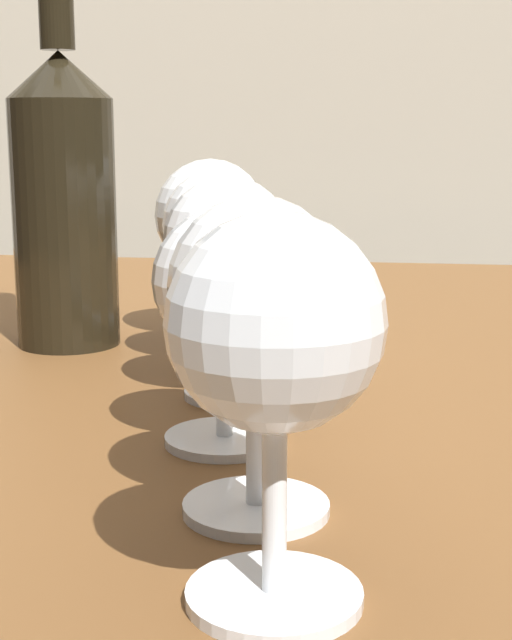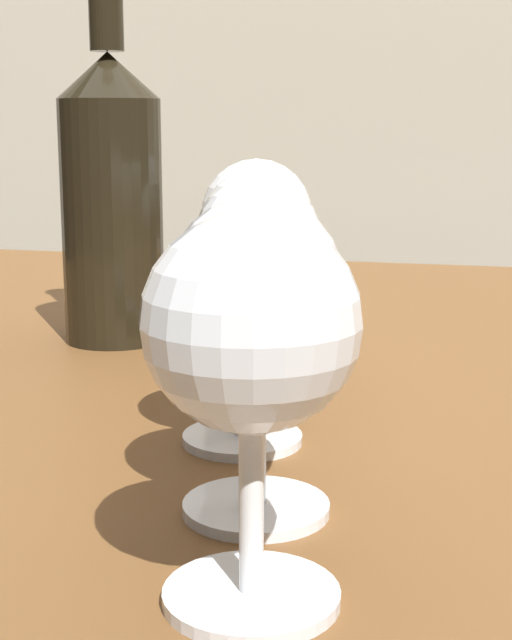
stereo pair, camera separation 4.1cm
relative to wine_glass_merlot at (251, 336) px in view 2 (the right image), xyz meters
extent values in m
cube|color=brown|center=(-0.06, 0.37, -0.11)|extent=(1.26, 0.98, 0.03)
cylinder|color=white|center=(0.00, 0.00, -0.10)|extent=(0.07, 0.07, 0.00)
cylinder|color=white|center=(0.00, 0.00, -0.06)|extent=(0.01, 0.01, 0.07)
sphere|color=white|center=(0.00, 0.00, 0.00)|extent=(0.08, 0.08, 0.08)
ellipsoid|color=maroon|center=(0.00, 0.00, 0.00)|extent=(0.07, 0.07, 0.03)
cylinder|color=white|center=(-0.02, 0.08, -0.10)|extent=(0.07, 0.07, 0.00)
cylinder|color=white|center=(-0.02, 0.08, -0.06)|extent=(0.01, 0.01, 0.07)
sphere|color=white|center=(-0.02, 0.08, 0.00)|extent=(0.08, 0.08, 0.08)
ellipsoid|color=pink|center=(-0.02, 0.08, 0.00)|extent=(0.07, 0.07, 0.03)
cylinder|color=white|center=(-0.05, 0.17, -0.10)|extent=(0.07, 0.07, 0.00)
cylinder|color=white|center=(-0.05, 0.17, -0.06)|extent=(0.01, 0.01, 0.06)
sphere|color=white|center=(-0.05, 0.17, -0.01)|extent=(0.08, 0.08, 0.08)
ellipsoid|color=#380711|center=(-0.05, 0.17, -0.01)|extent=(0.07, 0.07, 0.03)
cylinder|color=white|center=(-0.06, 0.26, -0.10)|extent=(0.06, 0.06, 0.00)
cylinder|color=white|center=(-0.06, 0.26, -0.06)|extent=(0.01, 0.01, 0.07)
sphere|color=white|center=(-0.06, 0.26, 0.00)|extent=(0.08, 0.08, 0.08)
ellipsoid|color=gold|center=(-0.06, 0.26, 0.00)|extent=(0.07, 0.07, 0.03)
cylinder|color=white|center=(-0.08, 0.34, -0.10)|extent=(0.06, 0.06, 0.00)
cylinder|color=white|center=(-0.08, 0.34, -0.06)|extent=(0.01, 0.01, 0.07)
sphere|color=white|center=(-0.08, 0.34, 0.00)|extent=(0.08, 0.08, 0.08)
ellipsoid|color=#470A16|center=(-0.08, 0.34, 0.00)|extent=(0.07, 0.07, 0.04)
cylinder|color=white|center=(-0.10, 0.43, -0.10)|extent=(0.06, 0.06, 0.00)
cylinder|color=white|center=(-0.10, 0.43, -0.06)|extent=(0.01, 0.01, 0.07)
sphere|color=white|center=(-0.10, 0.43, 0.00)|extent=(0.09, 0.09, 0.09)
cylinder|color=black|center=(-0.21, 0.39, -0.01)|extent=(0.08, 0.08, 0.19)
cone|color=black|center=(-0.21, 0.39, 0.11)|extent=(0.08, 0.08, 0.03)
cylinder|color=black|center=(-0.21, 0.39, 0.16)|extent=(0.03, 0.03, 0.07)
camera|label=1|loc=(0.04, -0.32, 0.07)|focal=53.59mm
camera|label=2|loc=(0.08, -0.31, 0.07)|focal=53.59mm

